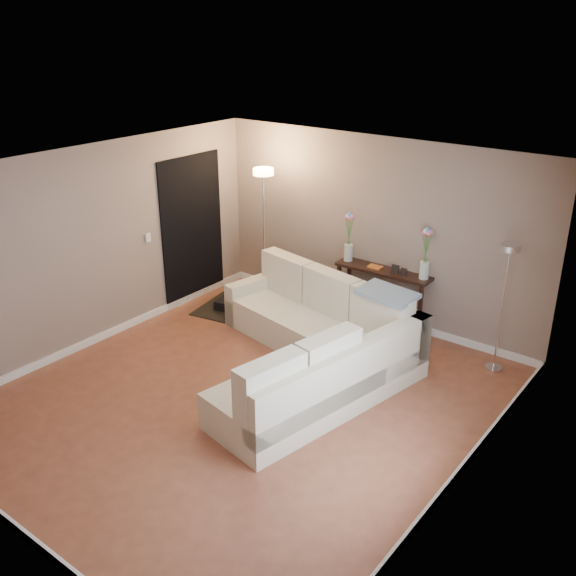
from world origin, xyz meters
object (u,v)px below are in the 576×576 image
Objects in this scene: sectional_sofa at (316,343)px; floor_lamp_lit at (264,210)px; floor_lamp_unlit at (505,283)px; console_table at (377,292)px.

floor_lamp_lit is (-1.76, 1.17, 1.09)m from sectional_sofa.
sectional_sofa is 1.93× the size of floor_lamp_unlit.
sectional_sofa reaches higher than console_table.
floor_lamp_lit is at bearing -166.17° from console_table.
floor_lamp_unlit reaches higher than console_table.
floor_lamp_lit is 3.52m from floor_lamp_unlit.
sectional_sofa is at bearing -87.36° from console_table.
floor_lamp_lit reaches higher than console_table.
floor_lamp_lit is 1.27× the size of floor_lamp_unlit.
sectional_sofa is at bearing -33.52° from floor_lamp_lit.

